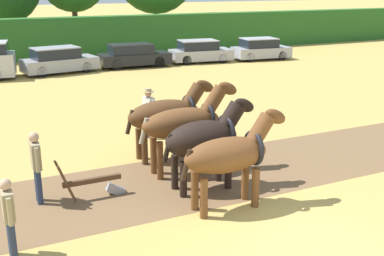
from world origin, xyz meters
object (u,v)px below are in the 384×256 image
at_px(draft_horse_trail_left, 186,123).
at_px(parked_car_center_left, 133,56).
at_px(plow, 98,185).
at_px(parked_car_center_right, 260,49).
at_px(farmer_beside_team, 149,109).
at_px(draft_horse_lead_left, 231,154).
at_px(parked_car_left, 58,61).
at_px(parked_car_center, 200,52).
at_px(draft_horse_lead_right, 206,138).
at_px(draft_horse_trail_right, 168,114).
at_px(farmer_onlooker_left, 9,213).
at_px(farmer_at_plow, 36,162).

bearing_deg(draft_horse_trail_left, parked_car_center_left, 76.06).
relative_size(plow, parked_car_center_right, 0.41).
height_order(draft_horse_trail_left, farmer_beside_team, draft_horse_trail_left).
distance_m(draft_horse_lead_left, parked_car_left, 19.59).
bearing_deg(plow, parked_car_center, 57.19).
xyz_separation_m(plow, parked_car_center, (11.57, 17.78, 0.38)).
height_order(draft_horse_lead_left, draft_horse_lead_right, draft_horse_lead_left).
xyz_separation_m(draft_horse_trail_right, parked_car_center, (8.94, 15.93, -0.63)).
bearing_deg(plow, farmer_onlooker_left, -137.33).
relative_size(plow, farmer_at_plow, 0.94).
height_order(draft_horse_lead_right, parked_car_center_left, draft_horse_lead_right).
height_order(draft_horse_lead_right, draft_horse_trail_right, draft_horse_trail_right).
xyz_separation_m(parked_car_left, parked_car_center_left, (4.65, 0.24, -0.03)).
bearing_deg(draft_horse_trail_right, parked_car_center_left, 74.99).
height_order(draft_horse_trail_right, farmer_at_plow, draft_horse_trail_right).
bearing_deg(parked_car_center_right, draft_horse_trail_left, -122.07).
relative_size(farmer_onlooker_left, parked_car_center_right, 0.40).
bearing_deg(parked_car_center_right, parked_car_center_left, -178.79).
bearing_deg(farmer_at_plow, draft_horse_lead_right, -12.23).
bearing_deg(parked_car_center_left, draft_horse_lead_left, -99.90).
xyz_separation_m(plow, farmer_onlooker_left, (-2.17, -1.98, 0.61)).
xyz_separation_m(draft_horse_trail_left, draft_horse_trail_right, (-0.01, 1.24, -0.07)).
height_order(plow, parked_car_center, parked_car_center).
height_order(draft_horse_lead_left, farmer_beside_team, draft_horse_lead_left).
relative_size(draft_horse_lead_right, farmer_onlooker_left, 1.61).
bearing_deg(farmer_at_plow, draft_horse_trail_left, 5.42).
bearing_deg(farmer_at_plow, parked_car_center_left, 65.61).
bearing_deg(parked_car_center_right, farmer_at_plow, -129.03).
xyz_separation_m(draft_horse_lead_right, parked_car_center, (8.96, 18.41, -0.62)).
relative_size(farmer_beside_team, parked_car_center_right, 0.43).
xyz_separation_m(plow, farmer_beside_team, (2.77, 3.84, 0.68)).
xyz_separation_m(parked_car_center, parked_car_center_right, (4.29, -0.67, -0.00)).
distance_m(farmer_at_plow, parked_car_center_right, 24.05).
relative_size(farmer_beside_team, farmer_onlooker_left, 1.06).
xyz_separation_m(farmer_beside_team, parked_car_center_right, (13.09, 13.27, -0.30)).
relative_size(draft_horse_trail_left, farmer_onlooker_left, 1.84).
xyz_separation_m(farmer_onlooker_left, parked_car_left, (4.54, 19.69, -0.20)).
bearing_deg(farmer_beside_team, parked_car_left, 79.97).
bearing_deg(draft_horse_trail_right, farmer_beside_team, 86.33).
relative_size(parked_car_left, parked_car_center, 1.06).
relative_size(draft_horse_lead_right, parked_car_center, 0.62).
distance_m(farmer_onlooker_left, parked_car_center, 24.07).
relative_size(draft_horse_lead_right, parked_car_center_right, 0.64).
bearing_deg(plow, parked_car_center_right, 47.42).
distance_m(draft_horse_lead_left, farmer_onlooker_left, 4.81).
relative_size(draft_horse_lead_left, plow, 1.66).
xyz_separation_m(draft_horse_lead_right, farmer_at_plow, (-3.96, 0.93, -0.29)).
relative_size(draft_horse_lead_left, parked_car_center_left, 0.62).
height_order(farmer_beside_team, parked_car_left, farmer_beside_team).
xyz_separation_m(draft_horse_lead_left, farmer_at_plow, (-3.96, 2.17, -0.28)).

